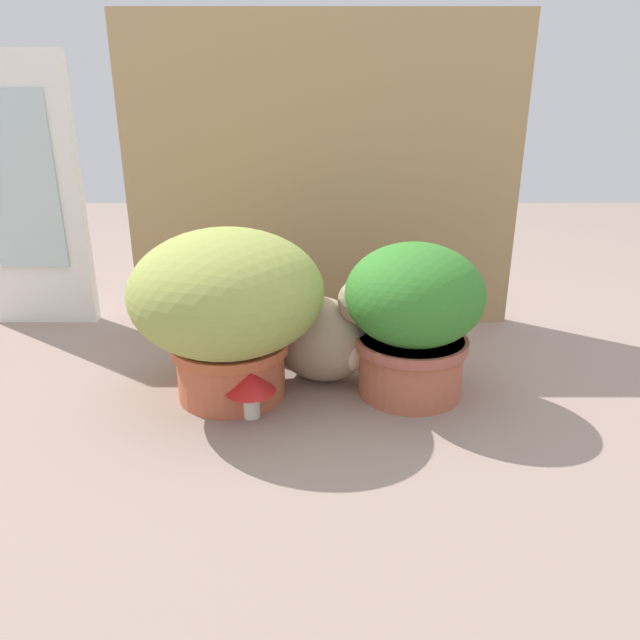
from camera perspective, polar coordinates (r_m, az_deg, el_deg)
ground_plane at (r=1.43m, az=1.08°, el=-7.26°), size 6.00×6.00×0.00m
cardboard_backdrop at (r=1.80m, az=0.19°, el=13.75°), size 1.19×0.03×0.91m
window_panel_white at (r=2.02m, az=-26.80°, el=10.97°), size 0.33×0.05×0.81m
grass_planter at (r=1.36m, az=-9.03°, el=1.61°), size 0.45×0.45×0.41m
leafy_planter at (r=1.38m, az=9.06°, el=0.48°), size 0.32×0.32×0.37m
cat at (r=1.45m, az=0.47°, el=-1.53°), size 0.35×0.28×0.32m
mushroom_ornament_pink at (r=1.34m, az=-6.88°, el=-5.87°), size 0.09×0.09×0.11m
mushroom_ornament_red at (r=1.31m, az=-6.89°, el=-6.25°), size 0.11×0.11×0.11m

